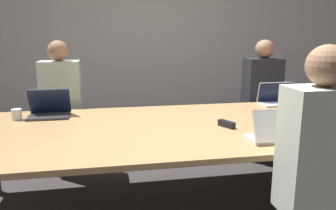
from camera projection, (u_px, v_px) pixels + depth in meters
The scene contains 12 objects.
ground_plane at pixel (195, 205), 2.82m from camera, with size 24.00×24.00×0.00m, color #383333.
curtain_wall at pixel (154, 36), 4.86m from camera, with size 12.00×0.06×2.80m.
conference_table at pixel (197, 130), 2.67m from camera, with size 3.87×1.47×0.72m.
laptop_near_midright at pixel (276, 132), 2.24m from camera, with size 0.36×0.23×0.23m.
person_near_midright at pixel (316, 172), 1.85m from camera, with size 0.40×0.24×1.40m.
cup_near_midright at pixel (304, 129), 2.36m from camera, with size 0.09×0.09×0.10m.
laptop_far_right at pixel (276, 98), 3.40m from camera, with size 0.36×0.22×0.23m.
person_far_right at pixel (261, 103), 3.75m from camera, with size 0.40×0.24×1.38m.
laptop_far_left at pixel (49, 109), 2.91m from camera, with size 0.36×0.25×0.25m.
person_far_left at pixel (62, 110), 3.41m from camera, with size 0.40×0.24×1.38m.
cup_far_left at pixel (17, 114), 2.80m from camera, with size 0.08×0.08×0.09m.
stapler at pixel (226, 124), 2.59m from camera, with size 0.11×0.15×0.05m.
Camera 1 is at (-0.69, -2.48, 1.46)m, focal length 35.00 mm.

